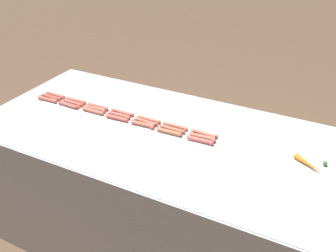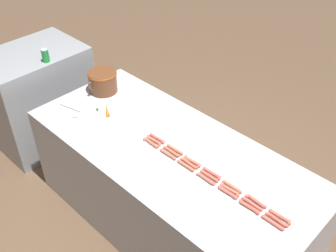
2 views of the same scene
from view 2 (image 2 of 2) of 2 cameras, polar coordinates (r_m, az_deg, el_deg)
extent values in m
plane|color=brown|center=(3.64, 0.24, -13.34)|extent=(20.00, 20.00, 0.00)
cube|color=#ADAFB5|center=(3.32, 0.26, -8.72)|extent=(1.03, 2.37, 0.85)
cube|color=silver|center=(3.02, 0.29, -3.12)|extent=(1.01, 2.32, 0.00)
cube|color=#939599|center=(4.37, -17.83, 3.86)|extent=(0.98, 0.70, 1.04)
cylinder|color=#CD5E50|center=(2.60, 14.70, -13.17)|extent=(0.03, 0.14, 0.02)
sphere|color=#CD5E50|center=(2.58, 16.00, -13.91)|extent=(0.02, 0.02, 0.02)
sphere|color=#CD5E50|center=(2.61, 13.42, -12.44)|extent=(0.02, 0.02, 0.02)
cylinder|color=#CA5A49|center=(2.65, 11.50, -11.23)|extent=(0.03, 0.14, 0.02)
sphere|color=#CA5A49|center=(2.62, 12.68, -12.01)|extent=(0.02, 0.02, 0.02)
sphere|color=#CA5A49|center=(2.67, 10.34, -10.46)|extent=(0.02, 0.02, 0.02)
cylinder|color=#C25A4F|center=(2.71, 8.48, -9.33)|extent=(0.03, 0.14, 0.02)
sphere|color=#C25A4F|center=(2.68, 9.62, -10.07)|extent=(0.02, 0.02, 0.02)
sphere|color=#C25A4F|center=(2.73, 7.36, -8.61)|extent=(0.02, 0.02, 0.02)
cylinder|color=#C96251|center=(2.78, 5.41, -7.49)|extent=(0.03, 0.14, 0.02)
sphere|color=#C96251|center=(2.75, 6.54, -8.15)|extent=(0.02, 0.02, 0.02)
sphere|color=#C96251|center=(2.80, 4.29, -6.85)|extent=(0.02, 0.02, 0.02)
cylinder|color=#C1664C|center=(2.86, 2.54, -5.66)|extent=(0.03, 0.14, 0.02)
sphere|color=#C1664C|center=(2.83, 3.57, -6.31)|extent=(0.02, 0.02, 0.02)
sphere|color=#C1664C|center=(2.89, 1.53, -5.02)|extent=(0.02, 0.02, 0.02)
cylinder|color=#BF664C|center=(2.95, -0.02, -4.02)|extent=(0.03, 0.14, 0.02)
sphere|color=#BF664C|center=(2.91, 0.92, -4.66)|extent=(0.02, 0.02, 0.02)
sphere|color=#BF664C|center=(2.98, -0.94, -3.40)|extent=(0.02, 0.02, 0.02)
cylinder|color=#C8624B|center=(3.05, -2.43, -2.41)|extent=(0.03, 0.14, 0.02)
sphere|color=#C8624B|center=(3.01, -1.47, -2.95)|extent=(0.02, 0.02, 0.02)
sphere|color=#C8624B|center=(3.08, -3.36, -1.88)|extent=(0.02, 0.02, 0.02)
cylinder|color=#C35A49|center=(2.62, 15.23, -12.75)|extent=(0.03, 0.14, 0.02)
sphere|color=#C35A49|center=(2.60, 16.56, -13.44)|extent=(0.02, 0.02, 0.02)
sphere|color=#C35A49|center=(2.63, 13.92, -12.07)|extent=(0.02, 0.02, 0.02)
cylinder|color=#CA5D4D|center=(2.67, 11.87, -10.79)|extent=(0.03, 0.14, 0.02)
sphere|color=#CA5D4D|center=(2.65, 13.12, -11.50)|extent=(0.02, 0.02, 0.02)
sphere|color=#CA5D4D|center=(2.69, 10.65, -10.10)|extent=(0.02, 0.02, 0.02)
cylinder|color=#C0654C|center=(2.73, 8.81, -8.95)|extent=(0.03, 0.14, 0.02)
sphere|color=#C0654C|center=(2.70, 9.90, -9.71)|extent=(0.02, 0.02, 0.02)
sphere|color=#C0654C|center=(2.75, 7.74, -8.20)|extent=(0.02, 0.02, 0.02)
cylinder|color=#CC5D4F|center=(2.80, 5.91, -7.10)|extent=(0.03, 0.14, 0.02)
sphere|color=#CC5D4F|center=(2.77, 6.98, -7.80)|extent=(0.02, 0.02, 0.02)
sphere|color=#CC5D4F|center=(2.83, 4.86, -6.41)|extent=(0.02, 0.02, 0.02)
cylinder|color=#C55F49|center=(2.88, 3.02, -5.33)|extent=(0.03, 0.14, 0.02)
sphere|color=#C55F49|center=(2.85, 4.10, -5.93)|extent=(0.02, 0.02, 0.02)
sphere|color=#C55F49|center=(2.91, 1.96, -4.73)|extent=(0.02, 0.02, 0.02)
cylinder|color=#C8624A|center=(2.97, 0.49, -3.66)|extent=(0.03, 0.14, 0.02)
sphere|color=#C8624A|center=(2.94, 1.48, -4.25)|extent=(0.02, 0.02, 0.02)
sphere|color=#C8624A|center=(3.00, -0.47, -3.08)|extent=(0.02, 0.02, 0.02)
cylinder|color=#C0654F|center=(3.07, -2.03, -2.06)|extent=(0.03, 0.14, 0.02)
sphere|color=#C0654F|center=(3.03, -1.21, -2.68)|extent=(0.02, 0.02, 0.02)
sphere|color=#C0654F|center=(3.11, -2.83, -1.45)|extent=(0.02, 0.02, 0.02)
cylinder|color=#CD634F|center=(2.64, 15.65, -12.34)|extent=(0.03, 0.14, 0.02)
sphere|color=#CD634F|center=(2.62, 16.88, -13.11)|extent=(0.02, 0.02, 0.02)
sphere|color=#CD634F|center=(2.66, 14.44, -11.57)|extent=(0.02, 0.02, 0.02)
cylinder|color=#C75F4F|center=(2.69, 12.37, -10.44)|extent=(0.03, 0.14, 0.02)
sphere|color=#C75F4F|center=(2.67, 13.63, -11.10)|extent=(0.02, 0.02, 0.02)
sphere|color=#C75F4F|center=(2.71, 11.13, -9.77)|extent=(0.02, 0.02, 0.02)
cylinder|color=#CA654C|center=(2.75, 9.10, -8.52)|extent=(0.03, 0.14, 0.02)
sphere|color=#CA654C|center=(2.72, 10.26, -9.21)|extent=(0.02, 0.02, 0.02)
sphere|color=#CA654C|center=(2.77, 7.97, -7.83)|extent=(0.02, 0.02, 0.02)
cylinder|color=#C6594B|center=(2.82, 6.24, -6.71)|extent=(0.03, 0.14, 0.02)
sphere|color=#C6594B|center=(2.79, 7.28, -7.41)|extent=(0.02, 0.02, 0.02)
sphere|color=#C6594B|center=(2.85, 5.23, -6.01)|extent=(0.02, 0.02, 0.02)
cylinder|color=#C6634A|center=(2.90, 3.49, -5.03)|extent=(0.04, 0.14, 0.02)
sphere|color=#C6634A|center=(2.86, 4.44, -5.73)|extent=(0.02, 0.02, 0.02)
sphere|color=#C6634A|center=(2.93, 2.56, -4.36)|extent=(0.02, 0.02, 0.02)
cylinder|color=#C06848|center=(2.99, 0.98, -3.38)|extent=(0.03, 0.14, 0.02)
sphere|color=#C06848|center=(2.95, 1.91, -4.01)|extent=(0.02, 0.02, 0.02)
sphere|color=#C06848|center=(3.02, 0.08, -2.76)|extent=(0.02, 0.02, 0.02)
cylinder|color=#CC5C50|center=(3.09, -1.55, -1.77)|extent=(0.03, 0.14, 0.02)
sphere|color=#CC5C50|center=(3.05, -0.71, -2.37)|extent=(0.02, 0.02, 0.02)
sphere|color=#CC5C50|center=(3.13, -2.38, -1.18)|extent=(0.02, 0.02, 0.02)
cylinder|color=brown|center=(3.65, -9.25, 6.27)|extent=(0.25, 0.25, 0.20)
torus|color=#9E4A1B|center=(3.60, -9.38, 7.40)|extent=(0.26, 0.26, 0.03)
torus|color=brown|center=(3.58, -10.85, 5.76)|extent=(0.07, 0.02, 0.07)
torus|color=brown|center=(3.70, -7.76, 7.28)|extent=(0.07, 0.02, 0.07)
cylinder|color=#B7B7BC|center=(3.52, -13.74, 2.53)|extent=(0.06, 0.22, 0.01)
ellipsoid|color=#B7B7BC|center=(3.41, -12.94, 1.50)|extent=(0.08, 0.06, 0.02)
cone|color=orange|center=(3.41, -8.68, 2.25)|extent=(0.12, 0.16, 0.03)
sphere|color=#387F2D|center=(3.44, -10.02, 2.41)|extent=(0.02, 0.02, 0.02)
cylinder|color=#1E8C38|center=(3.88, -17.05, 9.56)|extent=(0.07, 0.07, 0.12)
cylinder|color=silver|center=(3.85, -17.22, 10.37)|extent=(0.06, 0.06, 0.00)
camera|label=1|loc=(4.10, 9.29, 25.53)|focal=40.18mm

